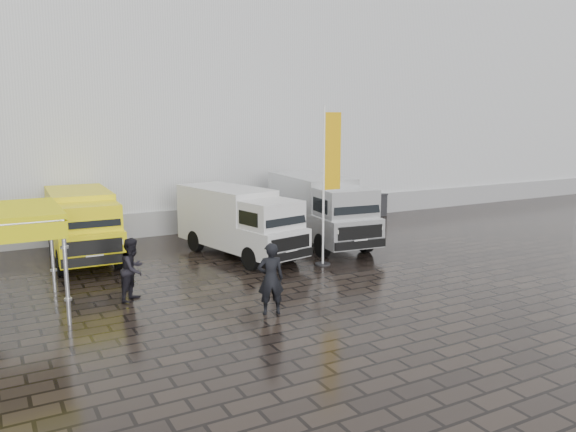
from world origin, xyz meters
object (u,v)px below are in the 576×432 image
van_silver (321,211)px  flagpole (329,177)px  van_yellow (83,227)px  wheelie_bin (378,205)px  person_front (271,279)px  van_white (240,223)px  person_tent (133,269)px

van_silver → flagpole: (-1.39, -2.68, 1.60)m
van_yellow → wheelie_bin: size_ratio=4.65×
van_yellow → wheelie_bin: van_yellow is taller
van_silver → person_front: (-5.19, -6.05, -0.38)m
van_white → person_front: bearing=-118.4°
wheelie_bin → person_front: (-11.03, -10.04, 0.35)m
van_yellow → van_silver: (8.34, -1.64, 0.11)m
van_silver → flagpole: flagpole is taller
van_yellow → flagpole: bearing=-30.0°
van_yellow → van_white: bearing=-19.9°
person_front → person_tent: bearing=-29.2°
van_yellow → flagpole: (6.95, -4.32, 1.72)m
van_yellow → person_front: van_yellow is taller
person_front → van_yellow: bearing=-52.0°
van_white → wheelie_bin: (9.32, 4.30, -0.63)m
van_yellow → person_tent: van_yellow is taller
van_silver → flagpole: 3.42m
van_white → person_tent: (-4.40, -3.06, -0.33)m
flagpole → person_tent: size_ratio=3.07×
flagpole → van_yellow: bearing=148.1°
van_yellow → person_tent: 5.04m
person_tent → person_front: bearing=-90.6°
van_silver → person_front: van_silver is taller
van_silver → van_yellow: bearing=174.2°
person_tent → van_yellow: bearing=49.6°
flagpole → wheelie_bin: flagpole is taller
flagpole → person_front: size_ratio=2.87×
flagpole → wheelie_bin: (7.23, 6.67, -2.33)m
wheelie_bin → person_front: person_front is taller
flagpole → van_silver: bearing=62.6°
person_tent → van_white: bearing=-10.8°
van_silver → wheelie_bin: 7.11m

